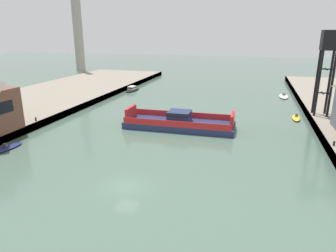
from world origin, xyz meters
TOP-DOWN VIEW (x-y plane):
  - ground_plane at (0.00, 0.00)m, footprint 400.00×400.00m
  - chain_ferry at (0.50, 22.73)m, footprint 19.58×6.90m
  - moored_boat_near_left at (-21.43, 5.60)m, footprint 2.54×5.51m
  - moored_boat_near_right at (20.63, 56.68)m, footprint 2.43×6.62m
  - moored_boat_mid_left at (-21.48, 54.23)m, footprint 2.55×7.94m
  - moored_boat_mid_right at (21.39, 34.83)m, footprint 1.88×5.40m
  - crane_tower at (25.35, 34.50)m, footprint 2.91×2.91m
  - bollard_left_far at (-24.19, 15.76)m, footprint 0.32×0.32m
  - bollard_right_far at (24.19, 16.67)m, footprint 0.32×0.32m
  - smokestack_distant_a at (-62.92, 93.94)m, footprint 3.66×3.66m
  - smokestack_distant_b at (-54.18, 81.45)m, footprint 2.60×2.60m

SIDE VIEW (x-z plane):
  - ground_plane at x=0.00m, z-range 0.00..0.00m
  - moored_boat_near_left at x=-21.43m, z-range -0.24..0.67m
  - moored_boat_near_right at x=20.63m, z-range -0.24..0.75m
  - moored_boat_mid_right at x=21.39m, z-range -0.24..0.75m
  - moored_boat_mid_left at x=-21.48m, z-range -0.18..1.23m
  - chain_ferry at x=0.50m, z-range -0.66..2.64m
  - bollard_left_far at x=-24.19m, z-range 1.32..2.03m
  - bollard_right_far at x=24.19m, z-range 1.32..2.03m
  - crane_tower at x=25.35m, z-range 5.40..20.98m
  - smokestack_distant_a at x=-62.92m, z-range 1.02..34.34m
  - smokestack_distant_b at x=-54.18m, z-range 1.03..36.87m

